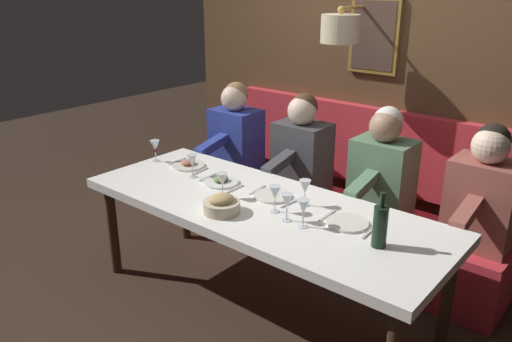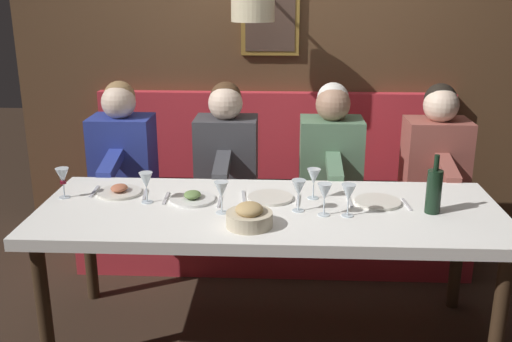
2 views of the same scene
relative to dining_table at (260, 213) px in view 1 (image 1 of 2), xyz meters
name	(u,v)px [view 1 (image 1 of 2)]	position (x,y,z in m)	size (l,w,h in m)	color
ground_plane	(260,305)	(0.00, 0.00, -0.68)	(12.00, 12.00, 0.00)	#332319
dining_table	(260,213)	(0.00, 0.00, 0.00)	(0.90, 2.36, 0.74)	white
banquette_bench	(332,228)	(0.89, 0.00, -0.45)	(0.52, 2.56, 0.45)	red
back_wall_panel	(379,71)	(1.46, 0.00, 0.69)	(0.59, 3.76, 2.90)	brown
diner_nearest	(483,191)	(0.88, -1.05, 0.14)	(0.60, 0.40, 0.79)	#934C42
diner_near	(383,167)	(0.88, -0.37, 0.14)	(0.60, 0.40, 0.79)	#567A5B
diner_middle	(302,148)	(0.88, 0.31, 0.14)	(0.60, 0.40, 0.79)	#3D3D42
diner_far	(235,132)	(0.88, 0.99, 0.14)	(0.60, 0.40, 0.79)	#283893
place_setting_0	(188,165)	(0.17, 0.82, 0.08)	(0.24, 0.32, 0.05)	silver
place_setting_1	(273,196)	(0.13, 0.00, 0.07)	(0.24, 0.32, 0.01)	silver
place_setting_2	(347,223)	(0.09, -0.56, 0.07)	(0.24, 0.31, 0.01)	silver
place_setting_3	(221,181)	(0.09, 0.41, 0.08)	(0.24, 0.31, 0.05)	white
wine_glass_0	(275,193)	(-0.04, -0.14, 0.18)	(0.07, 0.07, 0.16)	silver
wine_glass_1	(192,161)	(0.05, 0.64, 0.18)	(0.07, 0.07, 0.16)	silver
wine_glass_2	(305,187)	(0.15, -0.23, 0.18)	(0.07, 0.07, 0.16)	silver
wine_glass_3	(287,202)	(-0.09, -0.27, 0.18)	(0.07, 0.07, 0.16)	silver
wine_glass_4	(155,147)	(0.10, 1.10, 0.18)	(0.07, 0.07, 0.16)	silver
wine_glass_5	(303,207)	(-0.09, -0.39, 0.18)	(0.07, 0.07, 0.16)	silver
wine_glass_6	(222,180)	(-0.08, 0.24, 0.18)	(0.07, 0.07, 0.16)	silver
wine_bottle	(380,226)	(-0.03, -0.81, 0.18)	(0.08, 0.08, 0.30)	black
bread_bowl	(222,205)	(-0.25, 0.09, 0.11)	(0.22, 0.22, 0.12)	beige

